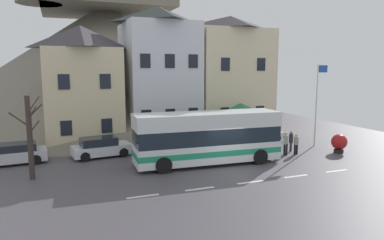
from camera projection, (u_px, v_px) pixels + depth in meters
ground_plane at (235, 174)px, 20.99m from camera, size 40.00×60.00×0.07m
townhouse_00 at (82, 86)px, 28.65m from camera, size 5.82×6.05×9.56m
townhouse_01 at (159, 73)px, 31.05m from camera, size 5.94×6.56×11.43m
townhouse_02 at (230, 76)px, 32.84m from camera, size 6.96×5.25×10.88m
hilltop_castle at (106, 56)px, 44.86m from camera, size 42.97×42.97×22.95m
transit_bus at (208, 138)px, 22.79m from camera, size 9.59×2.96×3.37m
bus_shelter at (240, 110)px, 28.06m from camera, size 3.60×3.60×3.45m
parked_car_00 at (101, 147)px, 24.79m from camera, size 4.20×2.26×1.39m
parked_car_01 at (257, 135)px, 29.78m from camera, size 4.50×2.13×1.27m
parked_car_02 at (13, 154)px, 22.97m from camera, size 4.34×2.19×1.34m
pedestrian_00 at (286, 142)px, 25.30m from camera, size 0.33×0.34×1.64m
pedestrian_01 at (275, 138)px, 27.21m from camera, size 0.33×0.33×1.51m
pedestrian_02 at (291, 140)px, 26.35m from camera, size 0.30×0.30×1.55m
pedestrian_03 at (296, 143)px, 25.46m from camera, size 0.35×0.34×1.52m
public_bench at (231, 134)px, 30.98m from camera, size 1.50×0.48×0.87m
flagpole at (317, 99)px, 27.87m from camera, size 0.95×0.10×6.48m
harbour_buoy at (339, 142)px, 25.96m from camera, size 1.14×1.14×1.39m
bare_tree_01 at (30, 136)px, 19.52m from camera, size 1.80×1.66×4.72m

